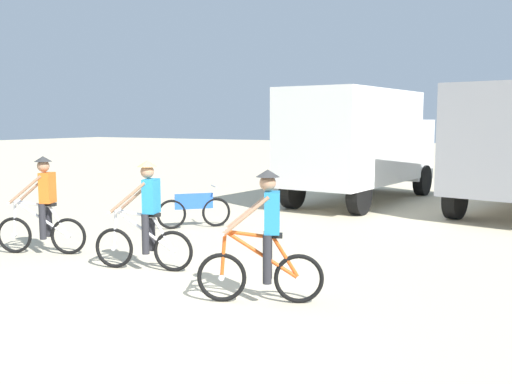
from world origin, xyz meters
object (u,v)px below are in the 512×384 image
(cyclist_orange_shirt, at_px, (43,209))
(cyclist_cowboy_hat, at_px, (146,220))
(cyclist_near_camera, at_px, (265,241))
(box_truck_white_box, at_px, (361,140))
(bicycle_spare, at_px, (194,211))

(cyclist_orange_shirt, height_order, cyclist_cowboy_hat, same)
(cyclist_cowboy_hat, xyz_separation_m, cyclist_near_camera, (2.54, -0.57, 0.00))
(cyclist_cowboy_hat, distance_m, cyclist_near_camera, 2.60)
(cyclist_cowboy_hat, relative_size, cyclist_near_camera, 1.00)
(box_truck_white_box, distance_m, cyclist_near_camera, 10.40)
(cyclist_orange_shirt, xyz_separation_m, cyclist_cowboy_hat, (2.43, 0.02, 0.00))
(cyclist_cowboy_hat, height_order, bicycle_spare, cyclist_cowboy_hat)
(cyclist_cowboy_hat, bearing_deg, cyclist_orange_shirt, -179.52)
(cyclist_near_camera, height_order, bicycle_spare, cyclist_near_camera)
(cyclist_near_camera, bearing_deg, bicycle_spare, 134.98)
(cyclist_orange_shirt, relative_size, cyclist_cowboy_hat, 1.00)
(cyclist_orange_shirt, distance_m, cyclist_cowboy_hat, 2.43)
(cyclist_orange_shirt, xyz_separation_m, cyclist_near_camera, (4.97, -0.55, 0.00))
(box_truck_white_box, relative_size, cyclist_cowboy_hat, 3.80)
(box_truck_white_box, relative_size, cyclist_orange_shirt, 3.80)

